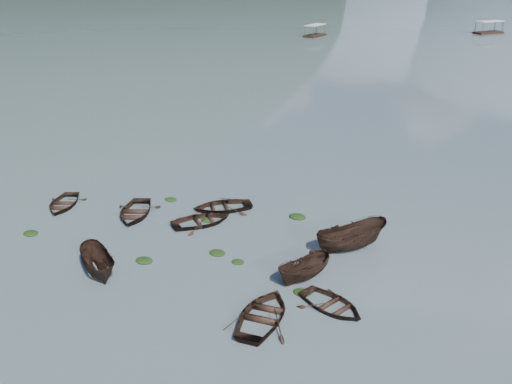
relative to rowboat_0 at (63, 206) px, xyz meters
The scene contains 20 objects.
ground_plane 14.74m from the rowboat_0, 26.47° to the right, with size 2400.00×2400.00×0.00m, color #48555A.
rowboat_0 is the anchor object (origin of this frame).
rowboat_1 10.81m from the rowboat_0, 14.90° to the left, with size 2.94×4.12×0.85m, color black.
rowboat_2 10.70m from the rowboat_0, 31.15° to the right, with size 1.61×4.27×1.65m, color black.
rowboat_3 20.13m from the rowboat_0, 13.17° to the right, with size 3.27×4.59×0.95m, color black.
rowboat_4 22.23m from the rowboat_0, ahead, with size 2.71×3.80×0.79m, color black.
rowboat_5 19.63m from the rowboat_0, ahead, with size 1.44×3.82×1.48m, color black.
rowboat_6 5.77m from the rowboat_0, 15.16° to the left, with size 3.17×4.43×0.92m, color black.
rowboat_7 11.70m from the rowboat_0, 27.99° to the left, with size 3.06×4.29×0.89m, color black.
rowboat_8 21.07m from the rowboat_0, 12.85° to the left, with size 1.88×5.00×1.93m, color black.
weed_clump_0 4.53m from the rowboat_0, 68.73° to the right, with size 1.06×0.87×0.23m, color black.
weed_clump_1 13.73m from the rowboat_0, ahead, with size 1.06×0.85×0.23m, color black.
weed_clump_2 10.94m from the rowboat_0, 16.83° to the right, with size 1.11×0.88×0.24m, color black.
weed_clump_3 15.40m from the rowboat_0, ahead, with size 0.81×0.68×0.18m, color black.
weed_clump_4 20.25m from the rowboat_0, ahead, with size 1.02×0.81×0.21m, color black.
weed_clump_5 7.80m from the rowboat_0, 38.88° to the left, with size 0.97×0.78×0.20m, color black.
weed_clump_6 11.03m from the rowboat_0, 17.94° to the left, with size 0.96×0.80×0.20m, color black.
weed_clump_7 17.13m from the rowboat_0, 24.20° to the left, with size 1.23×0.98×0.27m, color black.
pontoon_left 95.02m from the rowboat_0, 104.16° to the left, with size 2.60×6.24×2.39m, color black, non-canonical shape.
pontoon_centre 117.25m from the rowboat_0, 85.75° to the left, with size 2.87×6.88×2.64m, color black, non-canonical shape.
Camera 1 is at (18.35, -18.88, 17.15)m, focal length 40.00 mm.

